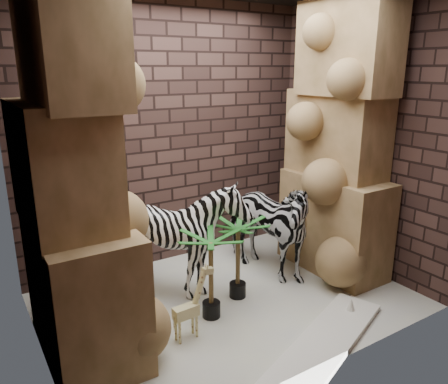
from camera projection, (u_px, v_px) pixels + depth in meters
floor at (229, 300)px, 4.37m from camera, size 3.50×3.50×0.00m
wall_back at (170, 136)px, 4.97m from camera, size 3.50×0.00×3.50m
wall_front at (330, 184)px, 2.94m from camera, size 3.50×0.00×3.50m
wall_left at (22, 180)px, 3.06m from camera, size 0.00×3.00×3.00m
wall_right at (360, 138)px, 4.85m from camera, size 0.00×3.00×3.00m
rock_pillar_left at (73, 173)px, 3.24m from camera, size 0.68×1.30×3.00m
rock_pillar_right at (340, 140)px, 4.68m from camera, size 0.58×1.25×3.00m
zebra_right at (264, 217)px, 4.75m from camera, size 0.79×1.23×1.35m
zebra_left at (182, 244)px, 4.34m from camera, size 1.00×1.24×1.12m
giraffe_toy at (186, 304)px, 3.67m from camera, size 0.35×0.13×0.66m
palm_front at (238, 259)px, 4.33m from camera, size 0.36×0.36×0.84m
palm_back at (211, 276)px, 3.98m from camera, size 0.36×0.36×0.85m
surfboard at (325, 343)px, 3.66m from camera, size 1.70×1.00×0.05m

